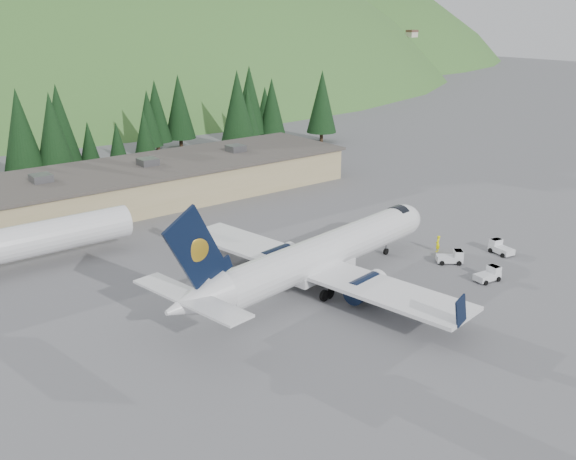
% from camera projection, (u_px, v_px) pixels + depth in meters
% --- Properties ---
extents(ground, '(600.00, 600.00, 0.00)m').
position_uv_depth(ground, '(325.00, 283.00, 64.48)').
color(ground, slate).
extents(airliner, '(35.62, 33.57, 11.83)m').
position_uv_depth(airliner, '(319.00, 256.00, 62.73)').
color(airliner, white).
rests_on(airliner, ground).
extents(baggage_tug_a, '(2.86, 1.93, 1.44)m').
position_uv_depth(baggage_tug_a, '(489.00, 274.00, 64.84)').
color(baggage_tug_a, silver).
rests_on(baggage_tug_a, ground).
extents(baggage_tug_b, '(2.98, 2.81, 1.46)m').
position_uv_depth(baggage_tug_b, '(452.00, 257.00, 69.32)').
color(baggage_tug_b, silver).
rests_on(baggage_tug_b, ground).
extents(baggage_tug_c, '(2.06, 2.97, 1.48)m').
position_uv_depth(baggage_tug_c, '(500.00, 248.00, 72.12)').
color(baggage_tug_c, silver).
rests_on(baggage_tug_c, ground).
extents(terminal_building, '(71.00, 17.00, 6.10)m').
position_uv_depth(terminal_building, '(116.00, 188.00, 88.84)').
color(terminal_building, tan).
rests_on(terminal_building, ground).
extents(ramp_worker, '(0.81, 0.66, 1.92)m').
position_uv_depth(ramp_worker, '(438.00, 244.00, 72.48)').
color(ramp_worker, '#F9F300').
rests_on(ramp_worker, ground).
extents(tree_line, '(113.06, 19.14, 14.52)m').
position_uv_depth(tree_line, '(84.00, 127.00, 106.03)').
color(tree_line, black).
rests_on(tree_line, ground).
extents(hills, '(614.00, 330.00, 300.00)m').
position_uv_depth(hills, '(95.00, 276.00, 276.40)').
color(hills, '#2E591E').
rests_on(hills, ground).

